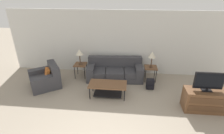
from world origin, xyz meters
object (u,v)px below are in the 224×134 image
Objects in this scene: couch at (115,71)px; table_lamp_left at (79,52)px; coffee_table at (108,87)px; armchair at (46,79)px; side_table_right at (151,69)px; table_lamp_right at (152,55)px; side_table_left at (80,66)px; television at (209,81)px; backpack at (150,84)px; tv_console at (204,100)px.

table_lamp_left reaches higher than couch.
couch reaches higher than coffee_table.
side_table_right is (3.89, 0.81, 0.21)m from armchair.
table_lamp_right reaches higher than side_table_right.
coffee_table is 2.01× the size of table_lamp_left.
side_table_right is (1.53, 1.26, 0.15)m from coffee_table.
television is (4.18, -1.69, 0.48)m from side_table_left.
armchair is 1.57m from table_lamp_left.
table_lamp_left is at bearing 134.88° from coffee_table.
backpack is at bearing 144.71° from television.
armchair is at bearing -177.75° from backpack.
table_lamp_right is (2.78, 0.00, 0.00)m from table_lamp_left.
armchair is 2.55× the size of side_table_left.
backpack is (1.34, -0.68, -0.11)m from couch.
television is (4.18, -1.69, -0.08)m from table_lamp_left.
side_table_right is 2.84m from table_lamp_left.
side_table_right is 0.69× the size of television.
armchair is 4.05m from table_lamp_right.
tv_console is 1.43× the size of television.
side_table_left is 0.90× the size of table_lamp_left.
armchair is at bearing -161.57° from couch.
side_table_left is (1.11, 0.81, 0.21)m from armchair.
table_lamp_right is (1.40, -0.03, 0.76)m from couch.
armchair is 2.29× the size of table_lamp_left.
side_table_left is 2.78m from side_table_right.
tv_console is (2.93, -0.43, -0.01)m from coffee_table.
table_lamp_right is at bearing -0.00° from side_table_left.
coffee_table is 2.11m from table_lamp_right.
television is at bearing -8.27° from coffee_table.
table_lamp_right is 0.77× the size of television.
side_table_left is at bearing 90.00° from table_lamp_left.
side_table_right reaches higher than coffee_table.
armchair is at bearing 170.55° from television.
table_lamp_left is 4.57m from tv_console.
couch is at bearing 1.05° from side_table_left.
coffee_table is at bearing -140.44° from table_lamp_right.
table_lamp_left is at bearing -178.95° from couch.
coffee_table is 1.08× the size of tv_console.
side_table_left is at bearing 166.48° from backpack.
armchair is 5.41m from television.
television is at bearing -21.96° from side_table_left.
backpack is at bearing -26.96° from couch.
table_lamp_left reaches higher than backpack.
side_table_left is at bearing -178.95° from couch.
coffee_table is at bearing 171.71° from tv_console.
coffee_table is 1.79m from side_table_left.
tv_console is (2.80, -1.71, 0.04)m from couch.
couch is 1.29m from coffee_table.
side_table_left reaches higher than backpack.
coffee_table is 1.99m from side_table_right.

